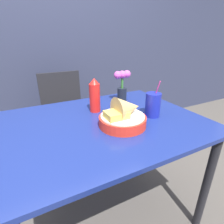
% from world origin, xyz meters
% --- Properties ---
extents(ground_plane, '(12.00, 12.00, 0.00)m').
position_xyz_m(ground_plane, '(0.00, 0.00, 0.00)').
color(ground_plane, '#4C4742').
extents(wall_window, '(7.00, 0.06, 2.60)m').
position_xyz_m(wall_window, '(0.00, 1.29, 1.30)').
color(wall_window, '#2D334C').
rests_on(wall_window, ground_plane).
extents(dining_table, '(1.15, 0.90, 0.77)m').
position_xyz_m(dining_table, '(0.00, 0.00, 0.67)').
color(dining_table, navy).
rests_on(dining_table, ground_plane).
extents(chair_far_window, '(0.40, 0.40, 0.92)m').
position_xyz_m(chair_far_window, '(-0.08, 0.80, 0.54)').
color(chair_far_window, black).
rests_on(chair_far_window, ground_plane).
extents(food_basket, '(0.26, 0.26, 0.17)m').
position_xyz_m(food_basket, '(0.07, -0.11, 0.83)').
color(food_basket, red).
rests_on(food_basket, dining_table).
extents(ketchup_bottle, '(0.07, 0.07, 0.22)m').
position_xyz_m(ketchup_bottle, '(-0.00, 0.16, 0.88)').
color(ketchup_bottle, red).
rests_on(ketchup_bottle, dining_table).
extents(drink_cup, '(0.09, 0.09, 0.23)m').
position_xyz_m(drink_cup, '(0.29, -0.07, 0.84)').
color(drink_cup, '#192399').
rests_on(drink_cup, dining_table).
extents(flower_vase, '(0.14, 0.07, 0.23)m').
position_xyz_m(flower_vase, '(0.27, 0.26, 0.90)').
color(flower_vase, black).
rests_on(flower_vase, dining_table).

